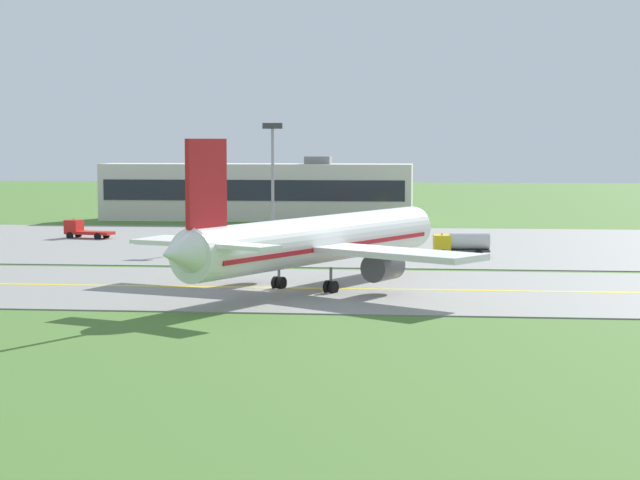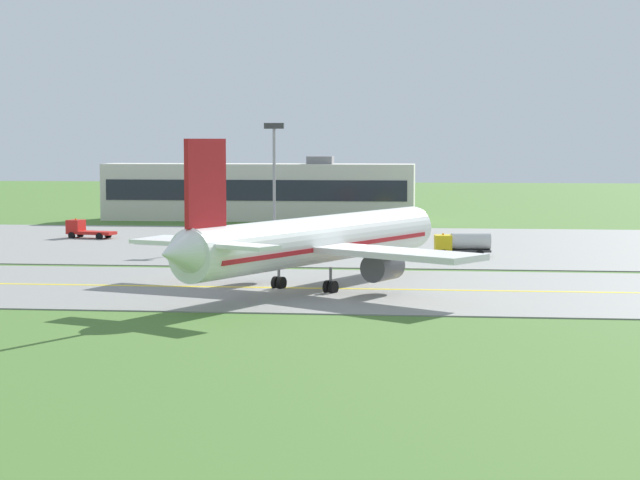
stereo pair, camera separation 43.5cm
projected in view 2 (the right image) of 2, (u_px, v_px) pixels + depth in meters
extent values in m
plane|color=#47702D|center=(274.00, 289.00, 96.76)|extent=(500.00, 500.00, 0.00)
cube|color=gray|center=(274.00, 288.00, 96.75)|extent=(240.00, 28.00, 0.10)
cube|color=gray|center=(408.00, 245.00, 137.25)|extent=(140.00, 52.00, 0.10)
cube|color=yellow|center=(274.00, 288.00, 96.75)|extent=(220.00, 0.60, 0.01)
cylinder|color=white|center=(317.00, 240.00, 96.34)|extent=(18.84, 32.18, 4.00)
cone|color=white|center=(419.00, 226.00, 111.55)|extent=(4.56, 4.03, 3.80)
cone|color=white|center=(176.00, 253.00, 80.93)|extent=(4.47, 4.39, 3.40)
cube|color=red|center=(317.00, 246.00, 96.38)|extent=(17.69, 29.78, 0.36)
cube|color=#1E232D|center=(408.00, 220.00, 109.65)|extent=(3.85, 3.13, 0.70)
cube|color=white|center=(222.00, 243.00, 99.15)|extent=(15.75, 9.35, 0.50)
cylinder|color=#47474C|center=(254.00, 258.00, 99.86)|extent=(3.58, 4.07, 2.30)
cylinder|color=black|center=(265.00, 256.00, 101.20)|extent=(1.99, 1.17, 2.10)
cube|color=white|center=(392.00, 253.00, 89.93)|extent=(15.07, 12.48, 0.50)
cylinder|color=#47474C|center=(383.00, 267.00, 92.81)|extent=(3.58, 4.07, 2.30)
cylinder|color=black|center=(392.00, 265.00, 94.15)|extent=(1.99, 1.17, 2.10)
cube|color=red|center=(206.00, 183.00, 83.35)|extent=(2.33, 4.11, 6.50)
cube|color=white|center=(171.00, 242.00, 85.30)|extent=(6.46, 4.36, 0.30)
cube|color=white|center=(239.00, 246.00, 81.83)|extent=(6.35, 5.26, 0.30)
cylinder|color=slate|center=(393.00, 259.00, 107.45)|extent=(0.24, 0.24, 1.65)
cylinder|color=black|center=(393.00, 268.00, 107.52)|extent=(0.81, 1.14, 1.10)
cylinder|color=slate|center=(279.00, 273.00, 96.32)|extent=(0.24, 0.24, 1.65)
cylinder|color=black|center=(276.00, 283.00, 96.54)|extent=(0.81, 1.14, 1.10)
cylinder|color=black|center=(281.00, 283.00, 96.24)|extent=(0.81, 1.14, 1.10)
cylinder|color=slate|center=(331.00, 277.00, 93.50)|extent=(0.24, 0.24, 1.65)
cylinder|color=black|center=(328.00, 287.00, 93.72)|extent=(0.81, 1.14, 1.10)
cylinder|color=black|center=(333.00, 287.00, 93.42)|extent=(0.81, 1.14, 1.10)
cube|color=red|center=(76.00, 227.00, 146.69)|extent=(2.24, 2.38, 1.80)
cube|color=#1E232D|center=(71.00, 224.00, 146.93)|extent=(0.57, 1.81, 0.81)
cube|color=red|center=(97.00, 233.00, 145.62)|extent=(4.98, 3.17, 0.40)
cylinder|color=orange|center=(76.00, 219.00, 146.60)|extent=(0.20, 0.20, 0.18)
cylinder|color=black|center=(72.00, 235.00, 145.85)|extent=(0.95, 0.51, 0.90)
cylinder|color=black|center=(80.00, 234.00, 147.71)|extent=(0.95, 0.51, 0.90)
cylinder|color=black|center=(99.00, 236.00, 144.35)|extent=(0.95, 0.51, 0.90)
cylinder|color=black|center=(108.00, 235.00, 146.31)|extent=(0.95, 0.51, 0.90)
cube|color=yellow|center=(443.00, 243.00, 123.01)|extent=(1.99, 2.17, 1.80)
cube|color=#1E232D|center=(436.00, 240.00, 123.00)|extent=(0.30, 1.84, 0.81)
cylinder|color=silver|center=(471.00, 241.00, 122.95)|extent=(4.36, 2.20, 1.80)
cube|color=#383838|center=(471.00, 251.00, 123.04)|extent=(4.38, 2.50, 0.24)
cylinder|color=orange|center=(443.00, 234.00, 122.93)|extent=(0.20, 0.20, 0.18)
cylinder|color=black|center=(444.00, 254.00, 122.11)|extent=(0.92, 0.39, 0.90)
cylinder|color=black|center=(442.00, 252.00, 124.10)|extent=(0.92, 0.39, 0.90)
cylinder|color=black|center=(480.00, 254.00, 122.01)|extent=(0.92, 0.39, 0.90)
cylinder|color=black|center=(477.00, 252.00, 124.10)|extent=(0.92, 0.39, 0.90)
cube|color=red|center=(247.00, 245.00, 120.79)|extent=(2.50, 2.38, 1.80)
cube|color=#1E232D|center=(243.00, 243.00, 120.08)|extent=(1.77, 0.75, 0.81)
cube|color=red|center=(260.00, 242.00, 123.45)|extent=(3.42, 4.67, 2.00)
cylinder|color=orange|center=(247.00, 236.00, 120.70)|extent=(0.20, 0.20, 0.18)
cylinder|color=black|center=(255.00, 255.00, 120.43)|extent=(0.59, 0.95, 0.90)
cylinder|color=black|center=(238.00, 255.00, 121.32)|extent=(0.59, 0.95, 0.90)
cylinder|color=black|center=(273.00, 252.00, 123.83)|extent=(0.59, 0.95, 0.90)
cylinder|color=black|center=(256.00, 251.00, 124.77)|extent=(0.59, 0.95, 0.90)
cube|color=yellow|center=(359.00, 227.00, 145.75)|extent=(2.10, 1.91, 1.80)
cube|color=#1E232D|center=(359.00, 224.00, 146.49)|extent=(1.84, 0.22, 0.81)
cube|color=yellow|center=(358.00, 228.00, 142.76)|extent=(2.33, 4.31, 2.00)
cylinder|color=orange|center=(359.00, 220.00, 145.67)|extent=(0.20, 0.20, 0.18)
cylinder|color=black|center=(351.00, 235.00, 145.90)|extent=(0.35, 0.92, 0.90)
cylinder|color=black|center=(366.00, 236.00, 145.79)|extent=(0.35, 0.92, 0.90)
cylinder|color=black|center=(350.00, 238.00, 142.08)|extent=(0.35, 0.92, 0.90)
cylinder|color=black|center=(366.00, 238.00, 141.97)|extent=(0.35, 0.92, 0.90)
cube|color=beige|center=(259.00, 192.00, 180.17)|extent=(49.16, 8.07, 8.93)
cube|color=#1E232D|center=(254.00, 190.00, 176.09)|extent=(47.20, 0.10, 3.22)
cube|color=slate|center=(320.00, 160.00, 178.66)|extent=(4.00, 4.00, 1.20)
cylinder|color=gray|center=(274.00, 187.00, 138.23)|extent=(0.36, 0.36, 14.00)
cube|color=#333333|center=(274.00, 126.00, 137.59)|extent=(2.40, 0.50, 0.70)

